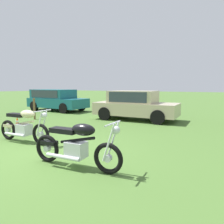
% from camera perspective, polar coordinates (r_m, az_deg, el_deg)
% --- Properties ---
extents(ground_plane, '(120.00, 120.00, 0.00)m').
position_cam_1_polar(ground_plane, '(5.67, -17.94, -10.34)').
color(ground_plane, '#476B2D').
extents(motorcycle_cream, '(1.99, 0.64, 1.02)m').
position_cam_1_polar(motorcycle_cream, '(6.73, -22.80, -3.53)').
color(motorcycle_cream, black).
rests_on(motorcycle_cream, ground).
extents(motorcycle_black, '(2.09, 0.67, 1.02)m').
position_cam_1_polar(motorcycle_black, '(4.36, -9.69, -8.82)').
color(motorcycle_black, black).
rests_on(motorcycle_black, ground).
extents(car_teal, '(4.12, 1.89, 1.43)m').
position_cam_1_polar(car_teal, '(14.77, -15.10, 3.60)').
color(car_teal, '#19606B').
rests_on(car_teal, ground).
extents(car_beige, '(4.15, 2.06, 1.43)m').
position_cam_1_polar(car_beige, '(10.41, 6.16, 2.24)').
color(car_beige, '#BCAD8C').
rests_on(car_beige, ground).
extents(traffic_cone, '(0.25, 0.25, 0.47)m').
position_cam_1_polar(traffic_cone, '(9.20, -24.31, -2.62)').
color(traffic_cone, '#EA590F').
rests_on(traffic_cone, ground).
extents(fence_post_wooden, '(0.10, 0.10, 1.07)m').
position_cam_1_polar(fence_post_wooden, '(11.19, -20.34, 0.83)').
color(fence_post_wooden, brown).
rests_on(fence_post_wooden, ground).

